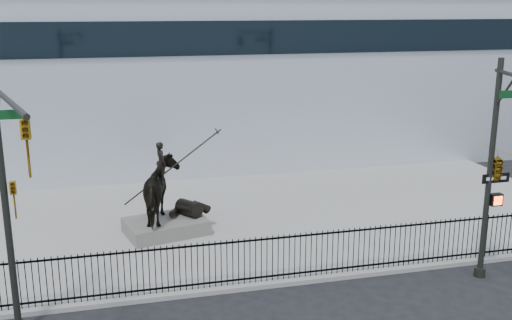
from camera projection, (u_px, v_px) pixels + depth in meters
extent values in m
plane|color=black|center=(273.00, 305.00, 17.50)|extent=(120.00, 120.00, 0.00)
cube|color=#999997|center=(226.00, 221.00, 24.05)|extent=(30.00, 12.00, 0.15)
cube|color=silver|center=(181.00, 75.00, 35.15)|extent=(44.00, 14.00, 9.00)
cube|color=black|center=(262.00, 277.00, 18.60)|extent=(22.00, 0.05, 0.05)
cube|color=black|center=(262.00, 240.00, 18.28)|extent=(22.00, 0.05, 0.05)
cube|color=black|center=(262.00, 259.00, 18.45)|extent=(22.00, 0.03, 1.50)
cube|color=#5D5B55|center=(166.00, 226.00, 22.53)|extent=(3.28, 2.61, 0.54)
imported|color=black|center=(164.00, 190.00, 22.17)|extent=(2.44, 2.69, 2.31)
imported|color=black|center=(161.00, 163.00, 21.87)|extent=(0.50, 0.64, 1.56)
cylinder|color=black|center=(172.00, 168.00, 22.11)|extent=(3.63, 0.91, 2.35)
cylinder|color=black|center=(6.00, 208.00, 15.15)|extent=(0.18, 0.18, 7.00)
cylinder|color=black|center=(6.00, 98.00, 12.52)|extent=(1.47, 4.84, 0.12)
imported|color=#AB7713|center=(27.00, 149.00, 10.83)|extent=(0.18, 0.22, 1.10)
imported|color=#AB7713|center=(14.00, 200.00, 15.15)|extent=(0.16, 0.20, 1.00)
cube|color=#0C3F19|center=(3.00, 115.00, 13.46)|extent=(0.90, 0.03, 0.22)
cylinder|color=black|center=(480.00, 272.00, 19.31)|extent=(0.36, 0.36, 0.30)
cylinder|color=black|center=(490.00, 172.00, 18.47)|extent=(0.18, 0.18, 7.00)
imported|color=#AB7713|center=(497.00, 165.00, 18.47)|extent=(0.53, 2.48, 1.00)
cube|color=black|center=(496.00, 200.00, 18.71)|extent=(0.38, 0.22, 0.38)
cube|color=#FF2D05|center=(498.00, 201.00, 18.60)|extent=(0.28, 0.02, 0.28)
cube|color=black|center=(496.00, 178.00, 18.52)|extent=(0.95, 0.03, 0.30)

